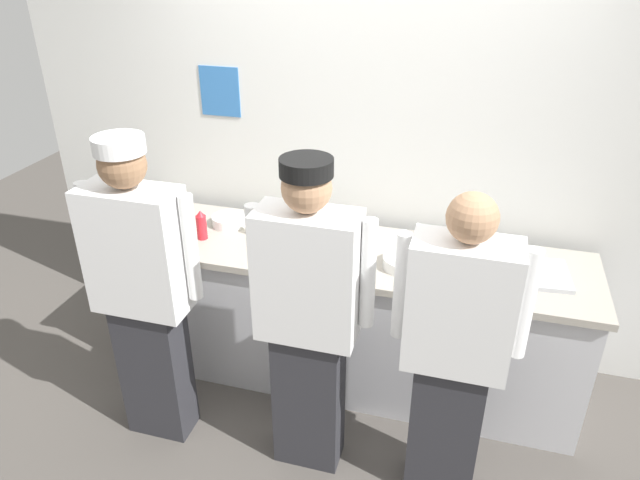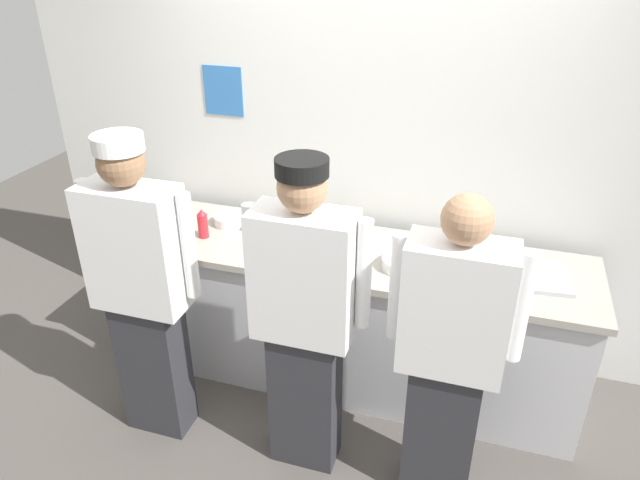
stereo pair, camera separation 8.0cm
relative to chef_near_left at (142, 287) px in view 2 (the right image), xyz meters
The scene contains 16 objects.
ground_plane 1.30m from the chef_near_left, 21.68° to the left, with size 9.00×9.00×0.00m, color #514C47.
wall_back 1.56m from the chef_near_left, 54.34° to the left, with size 4.36×0.11×2.84m.
prep_counter 1.21m from the chef_near_left, 39.74° to the left, with size 2.78×0.71×0.89m.
chef_near_left is the anchor object (origin of this frame).
chef_center 0.85m from the chef_near_left, ahead, with size 0.61×0.24×1.68m.
chef_far_right 1.54m from the chef_near_left, ahead, with size 0.59×0.24×1.60m.
plate_stack_front 0.84m from the chef_near_left, 83.29° to the left, with size 0.21×0.21×0.06m.
plate_stack_rear 1.37m from the chef_near_left, 27.12° to the left, with size 0.24×0.24×0.06m.
mixing_bowl_steel 1.00m from the chef_near_left, 47.26° to the left, with size 0.38×0.38×0.11m, color #B7BABF.
sheet_tray 1.94m from the chef_near_left, 21.69° to the left, with size 0.53×0.32×0.02m, color #B7BABF.
squeeze_bottle_primary 0.59m from the chef_near_left, 115.62° to the left, with size 0.06×0.06×0.19m.
squeeze_bottle_secondary 0.82m from the chef_near_left, 65.62° to the left, with size 0.06×0.06×0.18m.
squeeze_bottle_spare 0.63m from the chef_near_left, 88.19° to the left, with size 0.06×0.06×0.18m.
ramekin_red_sauce 1.53m from the chef_near_left, 19.55° to the left, with size 0.09×0.09×0.04m.
ramekin_orange_sauce 1.60m from the chef_near_left, 27.61° to the left, with size 0.08×0.08×0.04m.
deli_cup 1.00m from the chef_near_left, 66.78° to the left, with size 0.09×0.09×0.10m, color white.
Camera 2 is at (0.74, -2.45, 2.50)m, focal length 32.95 mm.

